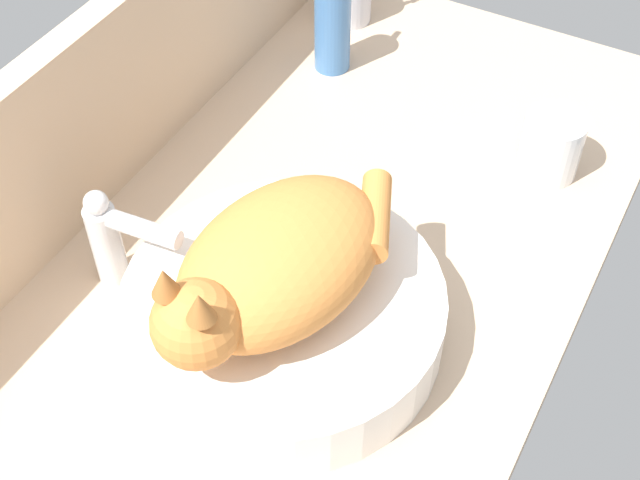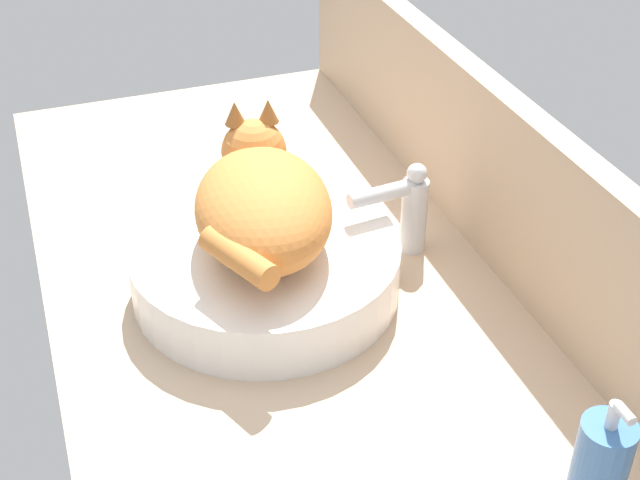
{
  "view_description": "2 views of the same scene",
  "coord_description": "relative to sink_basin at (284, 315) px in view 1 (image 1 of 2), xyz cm",
  "views": [
    {
      "loc": [
        -53.03,
        -34.52,
        80.55
      ],
      "look_at": [
        3.78,
        -3.52,
        9.35
      ],
      "focal_mm": 50.0,
      "sensor_mm": 36.0,
      "label": 1
    },
    {
      "loc": [
        86.62,
        -27.33,
        72.41
      ],
      "look_at": [
        1.94,
        2.81,
        9.96
      ],
      "focal_mm": 50.0,
      "sensor_mm": 36.0,
      "label": 2
    }
  ],
  "objects": [
    {
      "name": "faucet",
      "position": [
        -2.03,
        20.81,
        3.7
      ],
      "size": [
        3.86,
        11.86,
        13.6
      ],
      "color": "silver",
      "rests_on": "ground_plane"
    },
    {
      "name": "soap_dispenser",
      "position": [
        46.06,
        18.62,
        3.28
      ],
      "size": [
        5.24,
        5.24,
        16.79
      ],
      "color": "#3F72B2",
      "rests_on": "ground_plane"
    },
    {
      "name": "cat",
      "position": [
        -1.36,
        0.18,
        9.36
      ],
      "size": [
        31.46,
        21.41,
        14.0
      ],
      "color": "orange",
      "rests_on": "sink_basin"
    },
    {
      "name": "sink_basin",
      "position": [
        0.0,
        0.0,
        0.0
      ],
      "size": [
        34.88,
        34.88,
        7.21
      ],
      "primitive_type": "cylinder",
      "color": "white",
      "rests_on": "ground_plane"
    },
    {
      "name": "backsplash_panel",
      "position": [
        3.18,
        31.98,
        8.32
      ],
      "size": [
        134.69,
        3.6,
        23.85
      ],
      "primitive_type": "cube",
      "color": "#CCAD8C",
      "rests_on": "ground_plane"
    },
    {
      "name": "ground_plane",
      "position": [
        3.18,
        2.84,
        -5.6
      ],
      "size": [
        134.69,
        61.87,
        4.0
      ],
      "primitive_type": "cube",
      "color": "tan"
    },
    {
      "name": "water_glass",
      "position": [
        39.59,
        -16.69,
        0.11
      ],
      "size": [
        7.86,
        7.86,
        8.49
      ],
      "color": "white",
      "rests_on": "ground_plane"
    }
  ]
}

